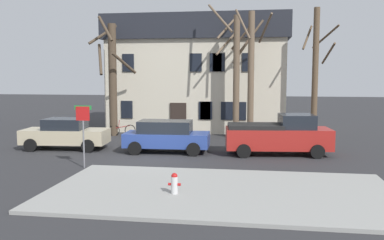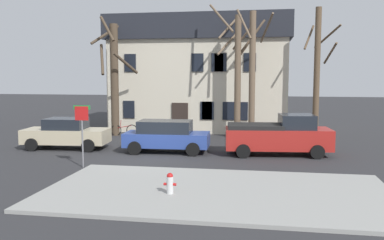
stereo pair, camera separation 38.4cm
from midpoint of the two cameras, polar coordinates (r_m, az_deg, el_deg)
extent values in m
plane|color=#2D2D30|center=(20.31, -4.88, -5.27)|extent=(120.00, 120.00, 0.00)
cube|color=#999993|center=(14.60, 4.10, -9.59)|extent=(11.68, 6.27, 0.12)
cube|color=beige|center=(32.27, 1.76, 4.71)|extent=(12.35, 7.63, 6.40)
cube|color=#23262D|center=(32.42, 1.78, 11.89)|extent=(12.85, 8.13, 1.71)
cube|color=#2D231E|center=(28.76, -1.25, 0.24)|extent=(1.10, 0.12, 2.10)
cube|color=black|center=(29.61, -8.12, 1.42)|extent=(0.80, 0.08, 1.20)
cube|color=black|center=(28.43, 2.33, 1.28)|extent=(0.80, 0.08, 1.20)
cube|color=black|center=(28.42, 2.53, 1.28)|extent=(0.80, 0.08, 1.20)
cube|color=black|center=(28.28, 5.33, 1.23)|extent=(0.80, 0.08, 1.20)
cube|color=black|center=(28.23, 7.10, 1.20)|extent=(0.80, 0.08, 1.20)
cube|color=black|center=(29.47, -7.94, 7.63)|extent=(0.80, 0.08, 1.20)
cube|color=black|center=(28.42, 1.14, 7.74)|extent=(0.80, 0.08, 1.20)
cube|color=black|center=(28.25, 3.83, 7.74)|extent=(0.80, 0.08, 1.20)
cube|color=black|center=(28.23, 4.26, 7.73)|extent=(0.80, 0.08, 1.20)
cube|color=black|center=(28.12, 8.18, 7.70)|extent=(0.80, 0.08, 1.20)
cylinder|color=#4C3D2D|center=(28.22, -9.99, 5.28)|extent=(0.53, 0.53, 7.26)
cylinder|color=#4C3D2D|center=(28.19, -11.62, 8.00)|extent=(0.85, 1.62, 2.06)
cylinder|color=#4C3D2D|center=(27.99, -10.95, 11.96)|extent=(1.21, 0.73, 1.67)
cylinder|color=#4C3D2D|center=(29.44, -10.89, 11.41)|extent=(1.98, 1.68, 1.64)
cylinder|color=#4C3D2D|center=(27.50, -8.52, 7.58)|extent=(1.11, 2.01, 1.36)
cylinder|color=brown|center=(26.56, 6.58, 5.69)|extent=(0.40, 0.40, 7.63)
cylinder|color=brown|center=(27.19, 5.15, 10.14)|extent=(1.19, 1.59, 1.48)
cylinder|color=brown|center=(27.20, 5.17, 12.09)|extent=(1.06, 1.58, 1.37)
cylinder|color=brown|center=(27.31, 7.35, 11.05)|extent=(1.46, 0.76, 1.60)
cylinder|color=brown|center=(26.08, 4.39, 13.54)|extent=(1.71, 2.10, 1.95)
cylinder|color=brown|center=(27.40, 7.83, 9.95)|extent=(1.76, 1.22, 2.30)
cylinder|color=brown|center=(25.99, 8.51, 5.81)|extent=(0.38, 0.38, 7.77)
cylinder|color=brown|center=(25.75, 7.44, 12.70)|extent=(1.03, 1.19, 1.88)
cylinder|color=brown|center=(26.47, 10.45, 12.06)|extent=(0.84, 1.78, 1.63)
cylinder|color=brown|center=(26.87, 8.44, 10.90)|extent=(1.68, 0.32, 2.22)
cylinder|color=brown|center=(26.55, 16.83, 5.82)|extent=(0.36, 0.36, 7.96)
cylinder|color=brown|center=(26.86, 15.87, 10.65)|extent=(0.73, 1.11, 1.52)
cylinder|color=brown|center=(27.37, 18.15, 10.61)|extent=(1.44, 1.40, 1.35)
cylinder|color=brown|center=(26.90, 18.50, 8.50)|extent=(0.58, 1.64, 1.22)
cube|color=#C6B793|center=(23.89, -16.11, -2.06)|extent=(4.62, 2.11, 0.76)
cube|color=#1E232B|center=(23.81, -16.16, -0.47)|extent=(2.18, 1.72, 0.58)
cylinder|color=black|center=(24.26, -11.93, -2.69)|extent=(0.69, 0.27, 0.68)
cylinder|color=black|center=(22.58, -13.30, -3.38)|extent=(0.69, 0.27, 0.68)
cylinder|color=black|center=(25.35, -18.56, -2.50)|extent=(0.69, 0.27, 0.68)
cylinder|color=black|center=(23.75, -20.33, -3.13)|extent=(0.69, 0.27, 0.68)
cube|color=#2D4799|center=(21.92, -2.90, -2.62)|extent=(4.39, 1.93, 0.71)
cube|color=#1E232B|center=(21.85, -3.13, -0.89)|extent=(2.74, 1.66, 0.62)
cylinder|color=black|center=(22.63, 1.19, -3.19)|extent=(0.69, 0.24, 0.68)
cylinder|color=black|center=(20.89, 0.65, -3.98)|extent=(0.69, 0.24, 0.68)
cylinder|color=black|center=(23.14, -6.09, -3.02)|extent=(0.69, 0.24, 0.68)
cylinder|color=black|center=(21.44, -7.21, -3.76)|extent=(0.69, 0.24, 0.68)
cube|color=#AD231E|center=(21.65, 11.93, -2.44)|extent=(5.33, 2.45, 1.02)
cube|color=#1E232B|center=(21.69, 14.41, -0.20)|extent=(1.82, 1.86, 0.70)
cube|color=black|center=(21.44, 8.97, -0.83)|extent=(2.86, 2.12, 0.20)
cylinder|color=black|center=(22.98, 15.91, -3.29)|extent=(0.70, 0.29, 0.68)
cylinder|color=black|center=(21.12, 17.01, -4.14)|extent=(0.70, 0.29, 0.68)
cylinder|color=black|center=(22.50, 7.12, -3.29)|extent=(0.70, 0.29, 0.68)
cylinder|color=black|center=(20.60, 7.44, -4.18)|extent=(0.70, 0.29, 0.68)
cylinder|color=silver|center=(14.06, -2.19, -8.74)|extent=(0.22, 0.22, 0.57)
sphere|color=red|center=(13.98, -2.20, -7.54)|extent=(0.21, 0.21, 0.21)
cylinder|color=red|center=(14.09, -2.84, -8.60)|extent=(0.10, 0.09, 0.09)
cylinder|color=red|center=(14.02, -1.54, -8.66)|extent=(0.10, 0.09, 0.09)
cylinder|color=slate|center=(18.81, -13.96, -2.25)|extent=(0.07, 0.07, 2.66)
cube|color=red|center=(18.67, -14.07, 0.87)|extent=(0.60, 0.03, 0.60)
cube|color=#1E8C38|center=(18.68, -14.04, 1.64)|extent=(0.76, 0.02, 0.18)
torus|color=black|center=(28.31, -7.71, -1.33)|extent=(0.68, 0.31, 0.71)
torus|color=black|center=(28.25, -9.82, -1.38)|extent=(0.68, 0.31, 0.71)
cylinder|color=maroon|center=(28.25, -8.77, -0.91)|extent=(0.94, 0.41, 0.19)
cylinder|color=maroon|center=(28.21, -9.19, -0.46)|extent=(0.10, 0.07, 0.45)
camera|label=1|loc=(0.19, -89.50, 0.05)|focal=39.66mm
camera|label=2|loc=(0.19, 90.50, -0.05)|focal=39.66mm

